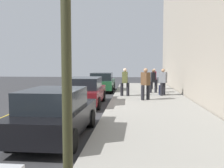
{
  "coord_description": "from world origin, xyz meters",
  "views": [
    {
      "loc": [
        -13.52,
        -2.2,
        2.29
      ],
      "look_at": [
        -0.15,
        -1.18,
        1.2
      ],
      "focal_mm": 41.71,
      "sensor_mm": 36.0,
      "label": 1
    }
  ],
  "objects_px": {
    "parked_car_black": "(55,113)",
    "rolling_suitcase": "(161,90)",
    "pedestrian_black_coat": "(153,80)",
    "pedestrian_burgundy_coat": "(154,78)",
    "parked_car_green": "(102,82)",
    "pedestrian_grey_coat": "(163,81)",
    "pedestrian_olive_coat": "(125,81)",
    "pedestrian_brown_coat": "(146,83)",
    "parked_car_maroon": "(85,91)"
  },
  "relations": [
    {
      "from": "pedestrian_black_coat",
      "to": "pedestrian_burgundy_coat",
      "type": "distance_m",
      "value": 2.56
    },
    {
      "from": "parked_car_green",
      "to": "pedestrian_black_coat",
      "type": "distance_m",
      "value": 4.32
    },
    {
      "from": "parked_car_maroon",
      "to": "pedestrian_olive_coat",
      "type": "relative_size",
      "value": 2.56
    },
    {
      "from": "pedestrian_olive_coat",
      "to": "pedestrian_grey_coat",
      "type": "bearing_deg",
      "value": -78.94
    },
    {
      "from": "pedestrian_grey_coat",
      "to": "pedestrian_black_coat",
      "type": "relative_size",
      "value": 1.05
    },
    {
      "from": "parked_car_green",
      "to": "pedestrian_grey_coat",
      "type": "height_order",
      "value": "pedestrian_grey_coat"
    },
    {
      "from": "parked_car_maroon",
      "to": "rolling_suitcase",
      "type": "distance_m",
      "value": 5.92
    },
    {
      "from": "parked_car_green",
      "to": "rolling_suitcase",
      "type": "distance_m",
      "value": 5.2
    },
    {
      "from": "rolling_suitcase",
      "to": "parked_car_black",
      "type": "bearing_deg",
      "value": 156.86
    },
    {
      "from": "pedestrian_black_coat",
      "to": "pedestrian_burgundy_coat",
      "type": "bearing_deg",
      "value": -6.28
    },
    {
      "from": "pedestrian_black_coat",
      "to": "parked_car_green",
      "type": "bearing_deg",
      "value": 64.79
    },
    {
      "from": "rolling_suitcase",
      "to": "pedestrian_black_coat",
      "type": "bearing_deg",
      "value": 20.84
    },
    {
      "from": "parked_car_green",
      "to": "rolling_suitcase",
      "type": "relative_size",
      "value": 4.35
    },
    {
      "from": "parked_car_green",
      "to": "pedestrian_grey_coat",
      "type": "relative_size",
      "value": 2.42
    },
    {
      "from": "pedestrian_brown_coat",
      "to": "pedestrian_grey_coat",
      "type": "bearing_deg",
      "value": -29.44
    },
    {
      "from": "parked_car_black",
      "to": "pedestrian_black_coat",
      "type": "distance_m",
      "value": 11.74
    },
    {
      "from": "pedestrian_black_coat",
      "to": "pedestrian_olive_coat",
      "type": "distance_m",
      "value": 2.79
    },
    {
      "from": "pedestrian_black_coat",
      "to": "pedestrian_burgundy_coat",
      "type": "xyz_separation_m",
      "value": [
        2.54,
        -0.28,
        -0.0
      ]
    },
    {
      "from": "pedestrian_olive_coat",
      "to": "pedestrian_brown_coat",
      "type": "height_order",
      "value": "pedestrian_brown_coat"
    },
    {
      "from": "pedestrian_brown_coat",
      "to": "rolling_suitcase",
      "type": "height_order",
      "value": "pedestrian_brown_coat"
    },
    {
      "from": "parked_car_green",
      "to": "pedestrian_grey_coat",
      "type": "distance_m",
      "value": 5.52
    },
    {
      "from": "parked_car_maroon",
      "to": "pedestrian_grey_coat",
      "type": "relative_size",
      "value": 2.6
    },
    {
      "from": "parked_car_maroon",
      "to": "pedestrian_burgundy_coat",
      "type": "height_order",
      "value": "pedestrian_burgundy_coat"
    },
    {
      "from": "pedestrian_grey_coat",
      "to": "pedestrian_olive_coat",
      "type": "xyz_separation_m",
      "value": [
        -0.49,
        2.49,
        0.02
      ]
    },
    {
      "from": "parked_car_maroon",
      "to": "pedestrian_burgundy_coat",
      "type": "xyz_separation_m",
      "value": [
        7.49,
        -4.33,
        0.28
      ]
    },
    {
      "from": "parked_car_black",
      "to": "rolling_suitcase",
      "type": "height_order",
      "value": "parked_car_black"
    },
    {
      "from": "parked_car_black",
      "to": "pedestrian_burgundy_coat",
      "type": "relative_size",
      "value": 2.61
    },
    {
      "from": "pedestrian_brown_coat",
      "to": "pedestrian_burgundy_coat",
      "type": "distance_m",
      "value": 6.32
    },
    {
      "from": "pedestrian_black_coat",
      "to": "rolling_suitcase",
      "type": "relative_size",
      "value": 1.71
    },
    {
      "from": "pedestrian_olive_coat",
      "to": "pedestrian_burgundy_coat",
      "type": "distance_m",
      "value": 5.04
    },
    {
      "from": "parked_car_green",
      "to": "pedestrian_brown_coat",
      "type": "distance_m",
      "value": 6.38
    },
    {
      "from": "parked_car_black",
      "to": "parked_car_maroon",
      "type": "relative_size",
      "value": 0.95
    },
    {
      "from": "pedestrian_grey_coat",
      "to": "rolling_suitcase",
      "type": "distance_m",
      "value": 0.75
    },
    {
      "from": "pedestrian_olive_coat",
      "to": "parked_car_maroon",
      "type": "bearing_deg",
      "value": 145.32
    },
    {
      "from": "pedestrian_olive_coat",
      "to": "rolling_suitcase",
      "type": "xyz_separation_m",
      "value": [
        0.9,
        -2.39,
        -0.64
      ]
    },
    {
      "from": "parked_car_maroon",
      "to": "rolling_suitcase",
      "type": "height_order",
      "value": "parked_car_maroon"
    },
    {
      "from": "pedestrian_burgundy_coat",
      "to": "rolling_suitcase",
      "type": "bearing_deg",
      "value": -177.98
    },
    {
      "from": "pedestrian_black_coat",
      "to": "pedestrian_brown_coat",
      "type": "height_order",
      "value": "pedestrian_brown_coat"
    },
    {
      "from": "pedestrian_brown_coat",
      "to": "pedestrian_burgundy_coat",
      "type": "height_order",
      "value": "pedestrian_brown_coat"
    },
    {
      "from": "parked_car_maroon",
      "to": "rolling_suitcase",
      "type": "bearing_deg",
      "value": -48.92
    },
    {
      "from": "parked_car_black",
      "to": "pedestrian_olive_coat",
      "type": "relative_size",
      "value": 2.43
    },
    {
      "from": "parked_car_maroon",
      "to": "pedestrian_black_coat",
      "type": "height_order",
      "value": "pedestrian_black_coat"
    },
    {
      "from": "parked_car_green",
      "to": "rolling_suitcase",
      "type": "xyz_separation_m",
      "value": [
        -2.9,
        -4.3,
        -0.29
      ]
    },
    {
      "from": "parked_car_green",
      "to": "pedestrian_brown_coat",
      "type": "relative_size",
      "value": 2.32
    },
    {
      "from": "parked_car_maroon",
      "to": "parked_car_black",
      "type": "bearing_deg",
      "value": -178.32
    },
    {
      "from": "parked_car_black",
      "to": "parked_car_maroon",
      "type": "distance_m",
      "value": 6.13
    },
    {
      "from": "parked_car_black",
      "to": "rolling_suitcase",
      "type": "bearing_deg",
      "value": -23.14
    },
    {
      "from": "pedestrian_olive_coat",
      "to": "pedestrian_brown_coat",
      "type": "relative_size",
      "value": 0.98
    },
    {
      "from": "pedestrian_grey_coat",
      "to": "pedestrian_black_coat",
      "type": "bearing_deg",
      "value": 18.93
    },
    {
      "from": "pedestrian_black_coat",
      "to": "pedestrian_burgundy_coat",
      "type": "relative_size",
      "value": 1.0
    }
  ]
}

